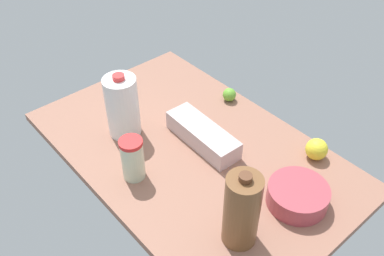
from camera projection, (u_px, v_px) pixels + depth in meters
The scene contains 8 objects.
countertop at pixel (192, 151), 159.21cm from camera, with size 120.00×76.00×3.00cm, color #92614F.
egg_carton at pixel (202, 134), 158.71cm from camera, with size 31.62×10.40×7.35cm, color beige.
chocolate_milk_jug at pixel (242, 210), 120.33cm from camera, with size 10.44×10.44×27.11cm.
mixing_bowl at pixel (298, 195), 136.66cm from camera, with size 19.74×19.74×6.77cm, color #AB414B.
milk_jug at pixel (122, 106), 157.62cm from camera, with size 12.25×12.25×26.03cm.
tumbler_cup at pixel (133, 159), 142.71cm from camera, with size 7.97×7.97×16.07cm.
lemon_loose at pixel (317, 149), 152.22cm from camera, with size 7.90×7.90×7.90cm, color yellow.
lime_near_front at pixel (229, 95), 179.14cm from camera, with size 5.63×5.63×5.63cm, color #65AC32.
Camera 1 is at (-86.98, 75.66, 111.65)cm, focal length 40.00 mm.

